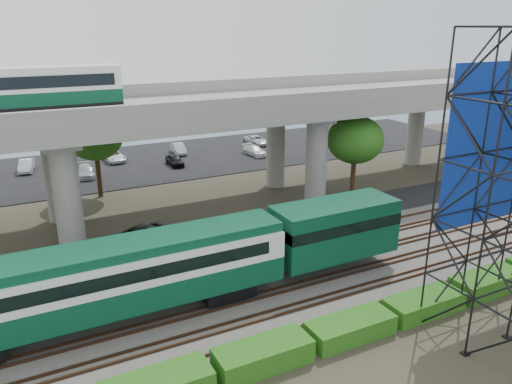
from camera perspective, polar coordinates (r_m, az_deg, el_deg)
ground at (r=29.32m, az=3.85°, el=-12.42°), size 140.00×140.00×0.00m
ballast_bed at (r=30.76m, az=1.91°, el=-10.58°), size 90.00×12.00×0.20m
service_road at (r=37.66m, az=-4.40°, el=-5.04°), size 90.00×5.00×0.08m
parking_lot at (r=58.92m, az=-13.40°, el=3.23°), size 90.00×18.00×0.08m
harbor_water at (r=79.97m, az=-17.36°, el=6.82°), size 140.00×40.00×0.03m
rail_tracks at (r=30.67m, az=1.91°, el=-10.28°), size 90.00×9.52×0.16m
commuter_train at (r=27.01m, az=-12.22°, el=-8.72°), size 29.30×3.06×4.30m
overpass at (r=40.01m, az=-8.90°, el=8.45°), size 80.00×12.00×12.40m
hedge_strip at (r=26.54m, az=10.75°, el=-14.93°), size 34.60×1.80×1.20m
trees at (r=39.70m, az=-14.06°, el=4.13°), size 40.94×16.94×7.69m
suv at (r=36.72m, az=-12.23°, el=-4.71°), size 5.99×4.54×1.51m
parked_cars at (r=58.45m, az=-13.22°, el=3.77°), size 37.21×9.33×1.32m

